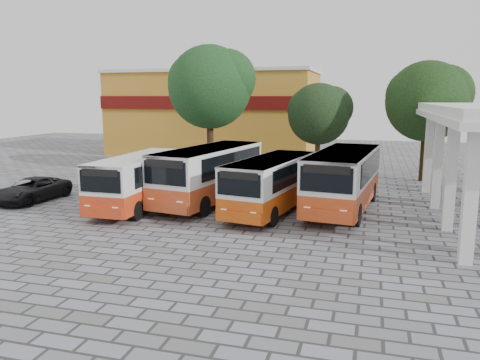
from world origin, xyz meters
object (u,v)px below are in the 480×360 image
(bus_centre_right, at_px, (271,181))
(bus_centre_left, at_px, (209,171))
(parked_car, at_px, (32,190))
(bus_far_right, at_px, (344,177))
(bus_far_left, at_px, (140,178))

(bus_centre_right, bearing_deg, bus_centre_left, 173.82)
(parked_car, bearing_deg, bus_far_right, 11.78)
(bus_far_left, xyz_separation_m, parked_car, (-6.61, -0.24, -0.93))
(bus_centre_left, relative_size, parked_car, 1.90)
(bus_centre_left, xyz_separation_m, parked_car, (-9.75, -2.14, -1.12))
(bus_far_left, height_order, parked_car, bus_far_left)
(bus_centre_right, xyz_separation_m, parked_car, (-13.41, -1.09, -0.94))
(bus_centre_left, height_order, parked_car, bus_centre_left)
(bus_centre_right, xyz_separation_m, bus_far_right, (3.45, 1.39, 0.18))
(bus_centre_right, height_order, bus_far_right, bus_far_right)
(bus_far_left, xyz_separation_m, bus_far_right, (10.26, 2.24, 0.19))
(bus_far_right, bearing_deg, bus_centre_left, -170.43)
(bus_far_left, xyz_separation_m, bus_centre_left, (3.14, 1.90, 0.19))
(bus_far_right, relative_size, parked_car, 1.88)
(bus_far_left, bearing_deg, bus_centre_right, 6.96)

